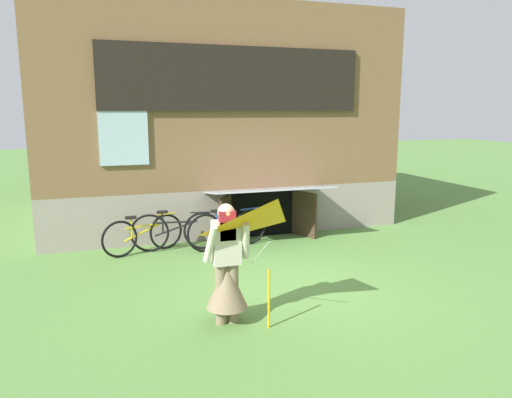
% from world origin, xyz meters
% --- Properties ---
extents(ground_plane, '(60.00, 60.00, 0.00)m').
position_xyz_m(ground_plane, '(0.00, 0.00, 0.00)').
color(ground_plane, '#56843D').
extents(log_house, '(7.70, 6.37, 4.81)m').
position_xyz_m(log_house, '(-0.00, 5.62, 2.41)').
color(log_house, gray).
rests_on(log_house, ground_plane).
extents(person, '(0.60, 0.52, 1.53)m').
position_xyz_m(person, '(-1.24, -0.92, 0.64)').
color(person, '#7F6B51').
rests_on(person, ground_plane).
extents(kite, '(1.12, 1.16, 1.51)m').
position_xyz_m(kite, '(-0.79, -1.50, 1.23)').
color(kite, orange).
rests_on(kite, ground_plane).
extents(bicycle_blue, '(1.69, 0.42, 0.78)m').
position_xyz_m(bicycle_blue, '(-0.35, 2.33, 0.38)').
color(bicycle_blue, black).
rests_on(bicycle_blue, ground_plane).
extents(bicycle_black, '(1.71, 0.27, 0.78)m').
position_xyz_m(bicycle_black, '(-1.33, 2.48, 0.38)').
color(bicycle_black, black).
rests_on(bicycle_black, ground_plane).
extents(bicycle_yellow, '(1.54, 0.56, 0.73)m').
position_xyz_m(bicycle_yellow, '(-1.93, 2.50, 0.36)').
color(bicycle_yellow, black).
rests_on(bicycle_yellow, ground_plane).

